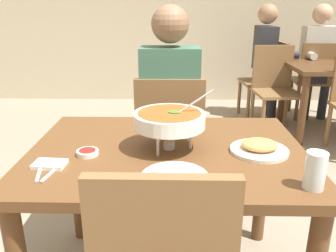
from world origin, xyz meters
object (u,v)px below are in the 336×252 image
(chair_bg_middle, at_px, (269,76))
(diner_main, at_px, (170,99))
(rice_plate, at_px, (175,174))
(patron_bg_left, at_px, (318,55))
(drink_glass, at_px, (315,172))
(curry_bowl, at_px, (169,120))
(patron_bg_middle, at_px, (268,55))
(chair_diner_main, at_px, (170,136))
(dining_table_main, at_px, (167,172))
(sauce_dish, at_px, (88,152))
(appetizer_plate, at_px, (259,148))
(chair_bg_window, at_px, (275,84))
(chair_bg_left, at_px, (315,76))

(chair_bg_middle, bearing_deg, diner_main, -120.06)
(rice_plate, xyz_separation_m, patron_bg_left, (1.65, 3.03, -0.00))
(drink_glass, bearing_deg, patron_bg_left, 68.93)
(curry_bowl, distance_m, patron_bg_middle, 2.95)
(chair_diner_main, xyz_separation_m, diner_main, (0.00, 0.03, 0.24))
(dining_table_main, relative_size, chair_diner_main, 1.30)
(drink_glass, xyz_separation_m, patron_bg_middle, (0.60, 3.07, -0.04))
(curry_bowl, xyz_separation_m, sauce_dish, (-0.33, -0.07, -0.12))
(dining_table_main, relative_size, appetizer_plate, 4.86)
(rice_plate, xyz_separation_m, sauce_dish, (-0.36, 0.20, -0.01))
(appetizer_plate, bearing_deg, patron_bg_middle, 75.55)
(rice_plate, height_order, sauce_dish, rice_plate)
(dining_table_main, distance_m, drink_glass, 0.62)
(chair_diner_main, xyz_separation_m, patron_bg_left, (1.68, 2.03, 0.24))
(chair_diner_main, height_order, patron_bg_middle, patron_bg_middle)
(chair_diner_main, height_order, chair_bg_window, same)
(chair_diner_main, relative_size, drink_glass, 6.92)
(sauce_dish, bearing_deg, rice_plate, -29.72)
(dining_table_main, xyz_separation_m, chair_bg_left, (1.66, 2.69, -0.11))
(chair_diner_main, relative_size, diner_main, 0.69)
(chair_bg_middle, distance_m, patron_bg_middle, 0.24)
(sauce_dish, relative_size, chair_bg_left, 0.10)
(drink_glass, bearing_deg, rice_plate, 173.70)
(chair_bg_left, bearing_deg, dining_table_main, -121.71)
(chair_bg_left, bearing_deg, chair_diner_main, -130.20)
(chair_bg_window, bearing_deg, drink_glass, -102.60)
(sauce_dish, height_order, chair_bg_middle, chair_bg_middle)
(diner_main, height_order, curry_bowl, diner_main)
(curry_bowl, xyz_separation_m, chair_bg_window, (1.07, 2.26, -0.35))
(dining_table_main, relative_size, rice_plate, 4.86)
(rice_plate, xyz_separation_m, patron_bg_middle, (1.06, 3.02, -0.00))
(chair_diner_main, distance_m, chair_bg_left, 2.57)
(dining_table_main, height_order, chair_bg_window, chair_bg_window)
(appetizer_plate, relative_size, chair_bg_middle, 0.27)
(rice_plate, bearing_deg, chair_diner_main, 91.87)
(appetizer_plate, xyz_separation_m, chair_bg_left, (1.28, 2.71, -0.24))
(chair_bg_window, bearing_deg, chair_bg_left, 35.88)
(drink_glass, bearing_deg, appetizer_plate, 110.62)
(curry_bowl, bearing_deg, dining_table_main, -163.98)
(diner_main, height_order, chair_bg_window, diner_main)
(rice_plate, height_order, chair_bg_middle, chair_bg_middle)
(chair_diner_main, bearing_deg, patron_bg_left, 50.34)
(chair_bg_left, bearing_deg, appetizer_plate, -115.17)
(chair_bg_left, distance_m, patron_bg_left, 0.25)
(sauce_dish, xyz_separation_m, chair_bg_middle, (1.45, 2.78, -0.23))
(chair_bg_middle, bearing_deg, patron_bg_middle, 132.54)
(appetizer_plate, height_order, drink_glass, drink_glass)
(dining_table_main, xyz_separation_m, chair_diner_main, (-0.00, 0.72, -0.11))
(chair_bg_left, xyz_separation_m, chair_bg_window, (-0.58, -0.42, 0.00))
(chair_bg_middle, xyz_separation_m, patron_bg_middle, (-0.03, 0.03, 0.24))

